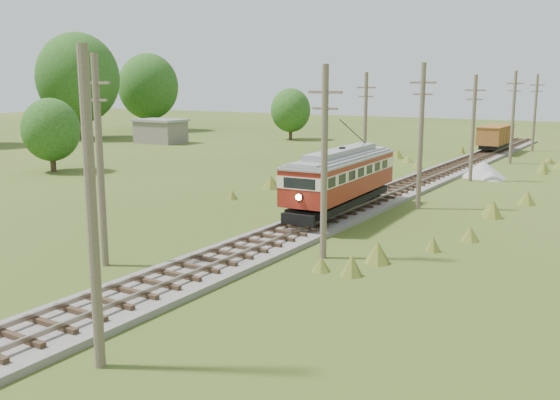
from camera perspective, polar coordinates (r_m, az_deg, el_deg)
The scene contains 17 objects.
railbed_main at distance 43.92m, azimuth 9.85°, elevation 0.56°, with size 3.60×96.00×0.57m.
streetcar at distance 36.83m, azimuth 5.65°, elevation 2.31°, with size 3.29×11.48×5.20m.
gondola at distance 73.71m, azimuth 19.10°, elevation 5.55°, with size 2.51×7.60×2.52m.
gravel_pile at distance 54.58m, azimuth 18.22°, elevation 2.62°, with size 3.74×3.96×1.36m.
utility_pole_r_1 at distance 17.36m, azimuth -16.83°, elevation -1.13°, with size 0.30×0.30×8.80m.
utility_pole_r_2 at distance 27.51m, azimuth 4.07°, elevation 3.60°, with size 1.60×0.30×8.60m.
utility_pole_r_3 at distance 39.46m, azimuth 12.76°, elevation 5.81°, with size 1.60×0.30×9.00m.
utility_pole_r_4 at distance 51.97m, azimuth 17.24°, elevation 6.39°, with size 1.60×0.30×8.40m.
utility_pole_r_5 at distance 64.53m, azimuth 20.53°, elevation 7.17°, with size 1.60×0.30×8.90m.
utility_pole_r_6 at distance 77.34m, azimuth 22.29°, elevation 7.45°, with size 1.60×0.30×8.70m.
utility_pole_l_a at distance 27.31m, azimuth -16.15°, elevation 3.58°, with size 1.60×0.30×9.00m.
utility_pole_l_b at distance 50.64m, azimuth 7.80°, elevation 6.78°, with size 1.60×0.30×8.60m.
tree_left_4 at distance 92.26m, azimuth -18.00°, elevation 10.55°, with size 11.34×11.34×14.61m.
tree_left_5 at distance 104.78m, azimuth -11.95°, elevation 10.12°, with size 9.66×9.66×12.44m.
tree_mid_a at distance 86.31m, azimuth 0.97°, elevation 8.20°, with size 5.46×5.46×7.03m.
tree_mid_c at distance 58.61m, azimuth -20.22°, elevation 6.05°, with size 5.04×5.04×6.49m.
shed at distance 83.13m, azimuth -10.86°, elevation 6.23°, with size 6.40×4.40×3.10m.
Camera 1 is at (15.89, -6.22, 7.83)m, focal length 40.00 mm.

